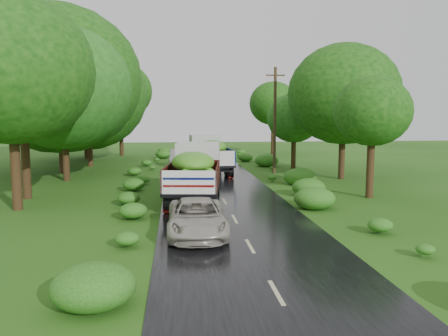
{
  "coord_description": "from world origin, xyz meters",
  "views": [
    {
      "loc": [
        -2.49,
        -14.45,
        4.5
      ],
      "look_at": [
        0.05,
        8.66,
        1.7
      ],
      "focal_mm": 35.0,
      "sensor_mm": 36.0,
      "label": 1
    }
  ],
  "objects": [
    {
      "name": "road",
      "position": [
        0.0,
        5.0,
        0.01
      ],
      "size": [
        6.5,
        80.0,
        0.02
      ],
      "primitive_type": "cube",
      "color": "black",
      "rests_on": "ground"
    },
    {
      "name": "utility_pole",
      "position": [
        5.06,
        18.57,
        4.19
      ],
      "size": [
        1.43,
        0.23,
        8.15
      ],
      "rotation": [
        0.0,
        0.0,
        -0.02
      ],
      "color": "#382616",
      "rests_on": "ground"
    },
    {
      "name": "truck_far",
      "position": [
        0.05,
        19.15,
        1.66
      ],
      "size": [
        3.04,
        7.16,
        2.93
      ],
      "rotation": [
        0.0,
        0.0,
        0.08
      ],
      "color": "black",
      "rests_on": "ground"
    },
    {
      "name": "ground",
      "position": [
        0.0,
        0.0,
        0.0
      ],
      "size": [
        120.0,
        120.0,
        0.0
      ],
      "primitive_type": "plane",
      "color": "#204C10",
      "rests_on": "ground"
    },
    {
      "name": "truck_near",
      "position": [
        -1.5,
        8.45,
        1.67
      ],
      "size": [
        3.33,
        7.29,
        2.96
      ],
      "rotation": [
        0.0,
        0.0,
        -0.12
      ],
      "color": "black",
      "rests_on": "ground"
    },
    {
      "name": "shrubs",
      "position": [
        0.0,
        14.0,
        0.35
      ],
      "size": [
        11.9,
        44.0,
        0.7
      ],
      "color": "#1C5915",
      "rests_on": "ground"
    },
    {
      "name": "road_lines",
      "position": [
        0.0,
        6.0,
        0.02
      ],
      "size": [
        0.12,
        69.6,
        0.0
      ],
      "color": "#BFB78C",
      "rests_on": "road"
    },
    {
      "name": "trees_left",
      "position": [
        -10.68,
        22.02,
        6.67
      ],
      "size": [
        7.49,
        32.43,
        9.54
      ],
      "color": "black",
      "rests_on": "ground"
    },
    {
      "name": "trees_right",
      "position": [
        8.56,
        20.35,
        5.39
      ],
      "size": [
        5.43,
        30.6,
        7.77
      ],
      "color": "black",
      "rests_on": "ground"
    },
    {
      "name": "car",
      "position": [
        -1.74,
        1.69,
        0.68
      ],
      "size": [
        2.23,
        4.75,
        1.31
      ],
      "primitive_type": "imported",
      "rotation": [
        0.0,
        0.0,
        -0.01
      ],
      "color": "#B3AC9F",
      "rests_on": "road"
    }
  ]
}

